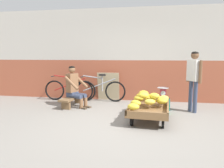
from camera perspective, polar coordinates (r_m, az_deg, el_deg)
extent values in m
plane|color=gray|center=(4.46, 2.92, -11.30)|extent=(80.00, 80.00, 0.00)
cube|color=#A35138|center=(7.04, 5.74, 1.05)|extent=(16.00, 0.30, 1.28)
cube|color=beige|center=(7.02, 5.90, 12.84)|extent=(16.00, 0.30, 1.61)
cube|color=brown|center=(4.96, 9.80, -6.61)|extent=(0.96, 1.50, 0.05)
cube|color=brown|center=(4.99, 5.21, -5.56)|extent=(0.16, 1.44, 0.10)
cube|color=brown|center=(4.92, 14.48, -5.95)|extent=(0.16, 1.44, 0.10)
cube|color=brown|center=(5.62, 10.43, -4.14)|extent=(0.84, 0.11, 0.10)
cube|color=brown|center=(4.26, 9.00, -7.92)|extent=(0.84, 0.11, 0.10)
cylinder|color=black|center=(5.51, 6.93, -6.65)|extent=(0.06, 0.18, 0.18)
cylinder|color=black|center=(5.47, 13.54, -6.93)|extent=(0.06, 0.18, 0.18)
cylinder|color=black|center=(4.55, 5.18, -9.73)|extent=(0.06, 0.18, 0.18)
cylinder|color=black|center=(4.50, 13.25, -10.13)|extent=(0.06, 0.18, 0.18)
ellipsoid|color=gold|center=(4.69, 6.24, -4.99)|extent=(0.30, 0.29, 0.13)
ellipsoid|color=gold|center=(5.19, 7.02, -3.75)|extent=(0.28, 0.25, 0.13)
ellipsoid|color=yellow|center=(5.17, 9.92, -3.86)|extent=(0.25, 0.19, 0.13)
ellipsoid|color=gold|center=(4.98, 10.13, -4.30)|extent=(0.24, 0.18, 0.13)
ellipsoid|color=gold|center=(4.37, 5.65, -5.93)|extent=(0.26, 0.21, 0.13)
ellipsoid|color=yellow|center=(5.15, 13.20, -3.99)|extent=(0.29, 0.26, 0.13)
ellipsoid|color=gold|center=(5.51, 7.55, -3.09)|extent=(0.28, 0.24, 0.13)
ellipsoid|color=yellow|center=(4.85, 9.92, -4.63)|extent=(0.26, 0.21, 0.13)
ellipsoid|color=yellow|center=(5.32, 13.40, -3.62)|extent=(0.27, 0.22, 0.13)
ellipsoid|color=gold|center=(4.99, 12.96, -4.37)|extent=(0.26, 0.20, 0.13)
ellipsoid|color=yellow|center=(4.92, 11.04, -3.08)|extent=(0.29, 0.26, 0.13)
ellipsoid|color=yellow|center=(4.90, 8.34, -2.98)|extent=(0.25, 0.19, 0.13)
ellipsoid|color=gold|center=(5.18, 8.32, -2.39)|extent=(0.29, 0.26, 0.13)
ellipsoid|color=gold|center=(5.17, 8.27, -2.44)|extent=(0.30, 0.27, 0.13)
cube|color=brown|center=(6.26, -10.30, -3.54)|extent=(0.44, 1.13, 0.05)
cube|color=brown|center=(6.62, -8.73, -4.08)|extent=(0.25, 0.11, 0.22)
cube|color=brown|center=(5.95, -12.00, -5.48)|extent=(0.25, 0.11, 0.22)
cylinder|color=brown|center=(6.08, -6.95, -4.85)|extent=(0.10, 0.10, 0.27)
cube|color=#4C3D2D|center=(6.07, -6.49, -5.98)|extent=(0.24, 0.17, 0.04)
cylinder|color=#38425B|center=(6.17, -8.40, -2.94)|extent=(0.42, 0.28, 0.13)
cylinder|color=brown|center=(5.95, -8.07, -5.15)|extent=(0.10, 0.10, 0.27)
cube|color=#4C3D2D|center=(5.94, -7.61, -6.31)|extent=(0.24, 0.17, 0.04)
cylinder|color=#38425B|center=(6.04, -9.53, -3.19)|extent=(0.42, 0.28, 0.13)
cube|color=#38425B|center=(6.24, -10.33, -2.68)|extent=(0.31, 0.34, 0.14)
cube|color=brown|center=(6.19, -10.40, 0.33)|extent=(0.29, 0.37, 0.52)
cylinder|color=brown|center=(6.22, -8.07, 0.66)|extent=(0.46, 0.26, 0.36)
cylinder|color=brown|center=(5.93, -10.62, 0.26)|extent=(0.46, 0.26, 0.36)
sphere|color=brown|center=(6.15, -10.48, 3.79)|extent=(0.19, 0.19, 0.19)
ellipsoid|color=black|center=(6.15, -10.50, 4.28)|extent=(0.17, 0.17, 0.09)
cube|color=#19847F|center=(5.96, 13.14, -5.12)|extent=(0.36, 0.28, 0.30)
cylinder|color=#28282D|center=(5.92, 13.19, -3.56)|extent=(0.20, 0.20, 0.03)
cube|color=#C6384C|center=(5.90, 13.23, -2.27)|extent=(0.16, 0.10, 0.24)
cylinder|color=white|center=(5.85, 13.26, -2.37)|extent=(0.13, 0.01, 0.13)
cylinder|color=#B2B5BA|center=(5.88, 13.27, -0.98)|extent=(0.30, 0.30, 0.01)
torus|color=black|center=(7.20, -14.83, -1.59)|extent=(0.64, 0.08, 0.64)
torus|color=black|center=(6.89, -6.91, -1.80)|extent=(0.64, 0.08, 0.64)
cylinder|color=#AD231E|center=(7.00, -11.00, -0.08)|extent=(1.03, 0.09, 0.43)
cylinder|color=#AD231E|center=(6.96, -10.22, 0.23)|extent=(0.04, 0.04, 0.48)
cylinder|color=#AD231E|center=(7.04, -12.64, 1.88)|extent=(0.62, 0.07, 0.12)
cube|color=black|center=(6.93, -10.28, 2.44)|extent=(0.21, 0.11, 0.05)
cylinder|color=black|center=(7.14, -14.95, 2.05)|extent=(0.05, 0.48, 0.03)
torus|color=black|center=(6.92, -7.53, -1.77)|extent=(0.64, 0.07, 0.64)
torus|color=black|center=(6.72, 0.88, -1.99)|extent=(0.64, 0.07, 0.64)
cylinder|color=#9EA0A5|center=(6.77, -3.40, -0.21)|extent=(1.03, 0.07, 0.43)
cylinder|color=#9EA0A5|center=(6.75, -2.57, 0.11)|extent=(0.04, 0.04, 0.48)
cylinder|color=#9EA0A5|center=(6.79, -5.11, 1.83)|extent=(0.62, 0.05, 0.12)
cube|color=black|center=(6.72, -2.58, 2.39)|extent=(0.20, 0.11, 0.05)
cylinder|color=black|center=(6.86, -7.60, 2.02)|extent=(0.04, 0.48, 0.03)
cube|color=#C6B289|center=(6.96, -0.96, -0.63)|extent=(0.70, 0.19, 0.89)
cylinder|color=#38425B|center=(5.82, 21.01, -3.22)|extent=(0.10, 0.10, 0.80)
cylinder|color=#38425B|center=(5.93, 19.95, -2.97)|extent=(0.10, 0.10, 0.80)
cube|color=silver|center=(5.79, 20.78, 3.33)|extent=(0.34, 0.38, 0.52)
cylinder|color=brown|center=(5.64, 22.23, 2.95)|extent=(0.07, 0.07, 0.56)
cylinder|color=brown|center=(5.95, 19.38, 3.31)|extent=(0.07, 0.07, 0.56)
sphere|color=brown|center=(5.78, 20.96, 7.04)|extent=(0.19, 0.19, 0.19)
ellipsoid|color=black|center=(5.78, 20.98, 7.56)|extent=(0.17, 0.17, 0.09)
cube|color=green|center=(5.58, 13.60, -6.31)|extent=(0.18, 0.12, 0.24)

